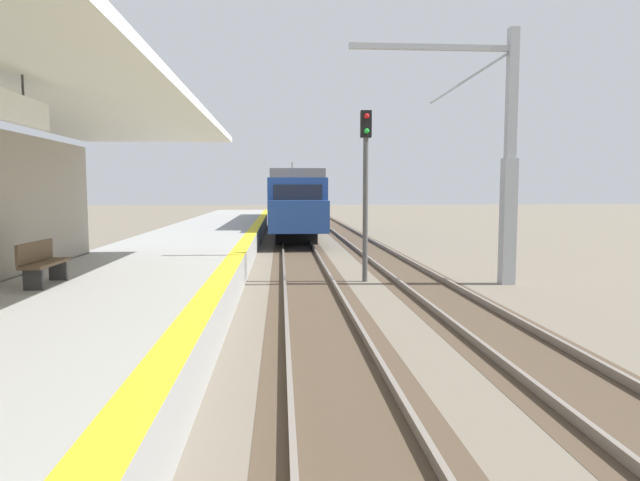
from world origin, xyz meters
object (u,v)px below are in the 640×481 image
at_px(approaching_train, 294,200).
at_px(rail_signal_post, 366,178).
at_px(catenary_pylon_far_side, 500,163).
at_px(platform_bench, 42,262).

distance_m(approaching_train, rail_signal_post, 18.47).
bearing_deg(rail_signal_post, catenary_pylon_far_side, -11.02).
relative_size(approaching_train, platform_bench, 12.25).
bearing_deg(rail_signal_post, platform_bench, -143.76).
height_order(approaching_train, platform_bench, approaching_train).
xyz_separation_m(approaching_train, catenary_pylon_far_side, (5.63, -19.12, 1.43)).
relative_size(rail_signal_post, platform_bench, 3.25).
xyz_separation_m(approaching_train, rail_signal_post, (1.75, -18.36, 1.02)).
bearing_deg(rail_signal_post, approaching_train, 95.45).
bearing_deg(approaching_train, catenary_pylon_far_side, -73.60).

